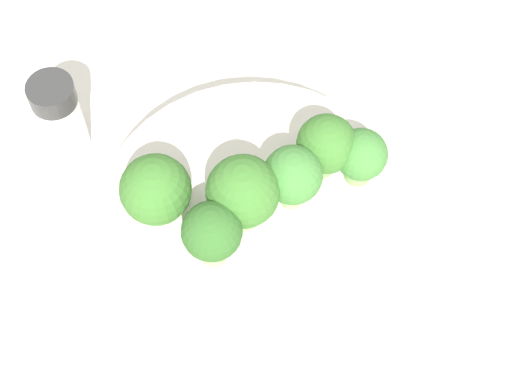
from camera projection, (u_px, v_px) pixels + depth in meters
name	position (u px, v px, depth m)	size (l,w,h in m)	color
ground_plane	(256.00, 245.00, 0.59)	(3.00, 3.00, 0.00)	silver
bowl	(256.00, 230.00, 0.57)	(0.21, 0.21, 0.05)	silver
broccoli_floret_0	(359.00, 152.00, 0.54)	(0.03, 0.03, 0.04)	#7A9E5B
broccoli_floret_1	(245.00, 197.00, 0.51)	(0.05, 0.05, 0.06)	#84AD66
broccoli_floret_2	(156.00, 190.00, 0.52)	(0.04, 0.04, 0.05)	#7A9E5B
broccoli_floret_3	(326.00, 145.00, 0.54)	(0.04, 0.04, 0.05)	#7A9E5B
broccoli_floret_4	(212.00, 233.00, 0.50)	(0.04, 0.04, 0.05)	#8EB770
broccoli_floret_5	(289.00, 170.00, 0.53)	(0.04, 0.04, 0.05)	#8EB770
pepper_shaker	(60.00, 118.00, 0.59)	(0.03, 0.03, 0.08)	silver
almond_crumb_0	(48.00, 131.00, 0.63)	(0.01, 0.01, 0.01)	olive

